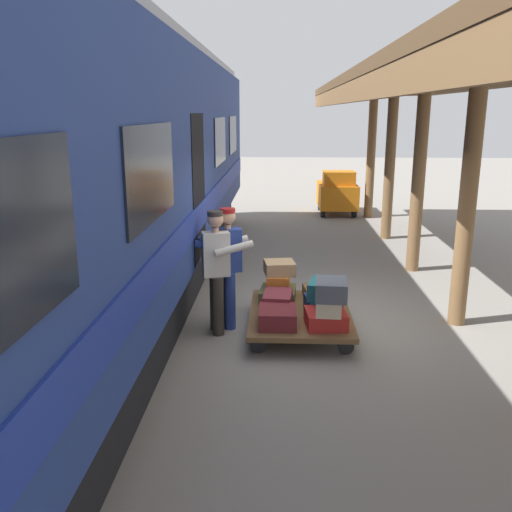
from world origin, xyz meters
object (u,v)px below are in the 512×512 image
at_px(baggage_tug, 337,193).
at_px(porter_by_door, 218,268).
at_px(porter_in_overalls, 227,264).
at_px(train_car, 92,179).
at_px(suitcase_red_plastic, 326,319).
at_px(suitcase_slate_roller, 331,289).
at_px(suitcase_maroon_trunk, 277,317).
at_px(suitcase_teal_softside, 324,289).
at_px(suitcase_cream_canvas, 328,305).
at_px(suitcase_olive_duffel, 278,294).
at_px(suitcase_navy_fabric, 323,305).
at_px(suitcase_brown_leather, 320,294).
at_px(suitcase_orange_carryall, 278,281).
at_px(suitcase_burgundy_valise, 278,302).
at_px(suitcase_tan_vintage, 280,268).
at_px(luggage_cart, 300,314).

bearing_deg(baggage_tug, porter_by_door, 74.68).
bearing_deg(porter_in_overalls, train_car, -7.51).
distance_m(suitcase_red_plastic, suitcase_slate_roller, 0.43).
distance_m(suitcase_maroon_trunk, suitcase_teal_softside, 0.85).
bearing_deg(porter_in_overalls, suitcase_cream_canvas, 153.89).
relative_size(suitcase_maroon_trunk, suitcase_olive_duffel, 0.93).
distance_m(suitcase_navy_fabric, suitcase_brown_leather, 0.52).
bearing_deg(porter_by_door, porter_in_overalls, -116.46).
distance_m(suitcase_olive_duffel, suitcase_brown_leather, 0.62).
bearing_deg(suitcase_brown_leather, suitcase_cream_canvas, 91.46).
height_order(suitcase_olive_duffel, suitcase_brown_leather, suitcase_brown_leather).
distance_m(suitcase_cream_canvas, suitcase_slate_roller, 0.22).
height_order(train_car, suitcase_orange_carryall, train_car).
relative_size(train_car, suitcase_maroon_trunk, 29.58).
bearing_deg(suitcase_red_plastic, suitcase_burgundy_valise, -39.72).
xyz_separation_m(suitcase_tan_vintage, porter_in_overalls, (0.73, 0.44, 0.18)).
height_order(suitcase_burgundy_valise, suitcase_orange_carryall, suitcase_orange_carryall).
xyz_separation_m(suitcase_navy_fabric, suitcase_cream_canvas, (-0.03, 0.55, 0.20)).
bearing_deg(suitcase_olive_duffel, suitcase_burgundy_valise, 90.00).
bearing_deg(luggage_cart, suitcase_teal_softside, -178.24).
distance_m(suitcase_burgundy_valise, suitcase_cream_canvas, 0.87).
bearing_deg(suitcase_teal_softside, suitcase_tan_vintage, -41.83).
bearing_deg(luggage_cart, suitcase_red_plastic, 121.04).
bearing_deg(baggage_tug, suitcase_teal_softside, 83.22).
bearing_deg(suitcase_slate_roller, porter_in_overalls, -26.79).
bearing_deg(suitcase_orange_carryall, luggage_cart, 119.05).
relative_size(suitcase_slate_roller, porter_by_door, 0.29).
distance_m(suitcase_olive_duffel, suitcase_teal_softside, 0.85).
bearing_deg(suitcase_orange_carryall, suitcase_teal_softside, 139.17).
relative_size(suitcase_navy_fabric, baggage_tug, 0.31).
height_order(suitcase_olive_duffel, suitcase_burgundy_valise, suitcase_burgundy_valise).
bearing_deg(suitcase_brown_leather, suitcase_navy_fabric, 90.00).
bearing_deg(suitcase_tan_vintage, suitcase_red_plastic, 119.28).
distance_m(suitcase_orange_carryall, porter_in_overalls, 0.92).
bearing_deg(train_car, suitcase_navy_fabric, 173.48).
relative_size(suitcase_slate_roller, baggage_tug, 0.29).
bearing_deg(suitcase_brown_leather, suitcase_orange_carryall, -3.05).
bearing_deg(luggage_cart, suitcase_maroon_trunk, 58.96).
distance_m(luggage_cart, suitcase_cream_canvas, 0.73).
bearing_deg(suitcase_navy_fabric, baggage_tug, -96.83).
bearing_deg(suitcase_maroon_trunk, suitcase_tan_vintage, -91.11).
relative_size(suitcase_brown_leather, suitcase_teal_softside, 1.16).
relative_size(suitcase_burgundy_valise, suitcase_orange_carryall, 1.10).
relative_size(suitcase_brown_leather, suitcase_burgundy_valise, 1.18).
relative_size(suitcase_brown_leather, porter_by_door, 0.37).
xyz_separation_m(suitcase_red_plastic, suitcase_navy_fabric, (0.00, -0.52, 0.00)).
xyz_separation_m(suitcase_burgundy_valise, porter_by_door, (0.82, 0.09, 0.51)).
height_order(train_car, suitcase_tan_vintage, train_car).
bearing_deg(suitcase_teal_softside, suitcase_burgundy_valise, 0.89).
height_order(train_car, suitcase_burgundy_valise, train_car).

